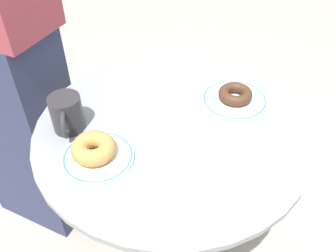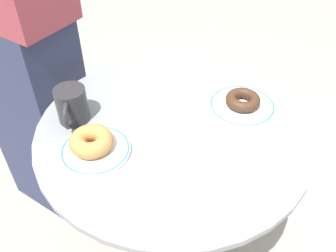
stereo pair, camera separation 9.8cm
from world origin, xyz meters
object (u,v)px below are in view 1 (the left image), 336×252
at_px(plate_left, 98,157).
at_px(cafe_table, 171,174).
at_px(paper_napkin, 229,183).
at_px(donut_old_fashioned, 93,148).
at_px(donut_chocolate, 235,94).
at_px(coffee_mug, 67,114).
at_px(plate_right, 234,100).

bearing_deg(plate_left, cafe_table, -7.98).
xyz_separation_m(cafe_table, plate_left, (-0.22, 0.03, 0.20)).
bearing_deg(paper_napkin, plate_left, 125.05).
bearing_deg(donut_old_fashioned, paper_napkin, -55.14).
relative_size(donut_old_fashioned, donut_chocolate, 1.11).
height_order(cafe_table, plate_left, plate_left).
bearing_deg(donut_chocolate, donut_old_fashioned, 170.15).
bearing_deg(coffee_mug, donut_chocolate, -26.56).
distance_m(plate_left, plate_right, 0.44).
relative_size(plate_right, donut_chocolate, 1.91).
bearing_deg(paper_napkin, donut_old_fashioned, 124.86).
xyz_separation_m(plate_right, donut_chocolate, (0.00, -0.00, 0.02)).
xyz_separation_m(plate_left, paper_napkin, (0.19, -0.27, -0.00)).
bearing_deg(plate_left, plate_right, -8.88).
xyz_separation_m(cafe_table, plate_right, (0.22, -0.04, 0.20)).
height_order(donut_old_fashioned, coffee_mug, coffee_mug).
bearing_deg(coffee_mug, cafe_table, -39.77).
relative_size(cafe_table, donut_chocolate, 7.51).
xyz_separation_m(donut_chocolate, coffee_mug, (-0.43, 0.22, 0.02)).
height_order(plate_right, donut_chocolate, donut_chocolate).
relative_size(donut_chocolate, paper_napkin, 0.74).
bearing_deg(coffee_mug, plate_right, -26.56).
height_order(plate_left, coffee_mug, coffee_mug).
xyz_separation_m(plate_right, paper_napkin, (-0.25, -0.20, -0.00)).
bearing_deg(cafe_table, donut_old_fashioned, 170.06).
bearing_deg(donut_chocolate, paper_napkin, -140.83).
height_order(plate_left, plate_right, same).
bearing_deg(donut_old_fashioned, donut_chocolate, -9.85).
distance_m(cafe_table, plate_right, 0.30).
distance_m(cafe_table, plate_left, 0.30).
distance_m(plate_right, paper_napkin, 0.32).
bearing_deg(plate_left, donut_old_fashioned, 118.28).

